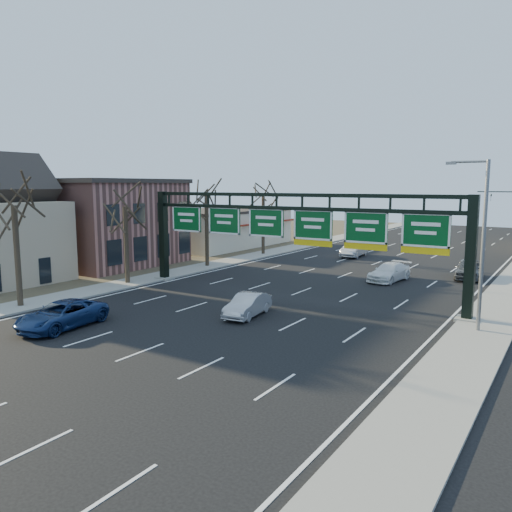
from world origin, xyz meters
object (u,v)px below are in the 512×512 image
Objects in this scene: car_silver_sedan at (248,305)px; car_white_wagon at (389,272)px; sign_gantry at (291,231)px; car_blue_suv at (62,315)px.

car_white_wagon is (3.49, 15.41, 0.04)m from car_silver_sedan.
sign_gantry reaches higher than car_white_wagon.
sign_gantry is 4.73× the size of car_blue_suv.
sign_gantry is 15.53m from car_blue_suv.
sign_gantry reaches higher than car_blue_suv.
car_white_wagon is at bearing 58.85° from car_blue_suv.
car_silver_sedan is (0.39, -5.89, -3.96)m from sign_gantry.
sign_gantry reaches higher than car_silver_sedan.
car_white_wagon is at bearing 69.63° from car_silver_sedan.
car_white_wagon is (10.58, 22.98, -0.01)m from car_blue_suv.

